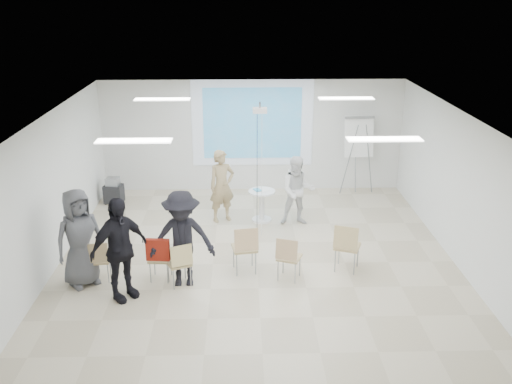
{
  "coord_description": "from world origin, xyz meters",
  "views": [
    {
      "loc": [
        -0.29,
        -10.31,
        5.29
      ],
      "look_at": [
        0.0,
        0.8,
        1.25
      ],
      "focal_mm": 40.0,
      "sensor_mm": 36.0,
      "label": 1
    }
  ],
  "objects_px": {
    "player_left": "(222,181)",
    "chair_left_mid": "(159,257)",
    "player_right": "(298,187)",
    "chair_center": "(245,246)",
    "chair_left_inner": "(180,261)",
    "audience_mid": "(182,233)",
    "chair_far_left": "(99,258)",
    "flipchart_easel": "(359,137)",
    "audience_outer": "(79,232)",
    "laptop": "(179,261)",
    "audience_left": "(118,242)",
    "av_cart": "(114,191)",
    "pedestal_table": "(262,204)",
    "chair_right_far": "(347,244)",
    "chair_right_inner": "(288,255)"
  },
  "relations": [
    {
      "from": "audience_mid",
      "to": "av_cart",
      "type": "height_order",
      "value": "audience_mid"
    },
    {
      "from": "audience_outer",
      "to": "chair_center",
      "type": "bearing_deg",
      "value": -32.24
    },
    {
      "from": "player_right",
      "to": "chair_center",
      "type": "bearing_deg",
      "value": -117.23
    },
    {
      "from": "chair_left_mid",
      "to": "chair_center",
      "type": "distance_m",
      "value": 1.64
    },
    {
      "from": "chair_right_inner",
      "to": "flipchart_easel",
      "type": "distance_m",
      "value": 5.37
    },
    {
      "from": "chair_far_left",
      "to": "chair_left_mid",
      "type": "distance_m",
      "value": 1.13
    },
    {
      "from": "chair_far_left",
      "to": "audience_mid",
      "type": "relative_size",
      "value": 0.39
    },
    {
      "from": "audience_left",
      "to": "audience_mid",
      "type": "xyz_separation_m",
      "value": [
        1.05,
        0.47,
        -0.05
      ]
    },
    {
      "from": "player_left",
      "to": "chair_right_far",
      "type": "height_order",
      "value": "player_left"
    },
    {
      "from": "audience_mid",
      "to": "flipchart_easel",
      "type": "relative_size",
      "value": 1.0
    },
    {
      "from": "player_right",
      "to": "audience_mid",
      "type": "bearing_deg",
      "value": -130.48
    },
    {
      "from": "chair_far_left",
      "to": "chair_left_mid",
      "type": "xyz_separation_m",
      "value": [
        1.13,
        -0.02,
        0.02
      ]
    },
    {
      "from": "player_left",
      "to": "chair_left_mid",
      "type": "xyz_separation_m",
      "value": [
        -1.09,
        -2.95,
        -0.47
      ]
    },
    {
      "from": "audience_left",
      "to": "av_cart",
      "type": "xyz_separation_m",
      "value": [
        -1.14,
        4.77,
        -0.78
      ]
    },
    {
      "from": "chair_right_inner",
      "to": "chair_center",
      "type": "bearing_deg",
      "value": 179.6
    },
    {
      "from": "chair_right_far",
      "to": "audience_mid",
      "type": "relative_size",
      "value": 0.47
    },
    {
      "from": "pedestal_table",
      "to": "chair_right_far",
      "type": "bearing_deg",
      "value": -59.13
    },
    {
      "from": "chair_center",
      "to": "audience_outer",
      "type": "distance_m",
      "value": 3.1
    },
    {
      "from": "chair_far_left",
      "to": "chair_center",
      "type": "distance_m",
      "value": 2.76
    },
    {
      "from": "chair_far_left",
      "to": "av_cart",
      "type": "bearing_deg",
      "value": 92.98
    },
    {
      "from": "chair_left_inner",
      "to": "player_left",
      "type": "bearing_deg",
      "value": 54.12
    },
    {
      "from": "audience_mid",
      "to": "audience_outer",
      "type": "distance_m",
      "value": 1.89
    },
    {
      "from": "chair_left_inner",
      "to": "audience_mid",
      "type": "bearing_deg",
      "value": 33.07
    },
    {
      "from": "audience_mid",
      "to": "pedestal_table",
      "type": "bearing_deg",
      "value": 61.36
    },
    {
      "from": "chair_left_mid",
      "to": "chair_right_far",
      "type": "bearing_deg",
      "value": 10.12
    },
    {
      "from": "pedestal_table",
      "to": "chair_left_inner",
      "type": "relative_size",
      "value": 0.96
    },
    {
      "from": "laptop",
      "to": "av_cart",
      "type": "distance_m",
      "value": 4.78
    },
    {
      "from": "chair_left_mid",
      "to": "chair_center",
      "type": "bearing_deg",
      "value": 15.21
    },
    {
      "from": "chair_far_left",
      "to": "chair_left_mid",
      "type": "relative_size",
      "value": 0.96
    },
    {
      "from": "chair_right_far",
      "to": "chair_center",
      "type": "bearing_deg",
      "value": -158.65
    },
    {
      "from": "chair_left_mid",
      "to": "laptop",
      "type": "distance_m",
      "value": 0.4
    },
    {
      "from": "chair_far_left",
      "to": "chair_center",
      "type": "relative_size",
      "value": 0.84
    },
    {
      "from": "chair_right_far",
      "to": "laptop",
      "type": "relative_size",
      "value": 3.13
    },
    {
      "from": "chair_right_inner",
      "to": "chair_right_far",
      "type": "xyz_separation_m",
      "value": [
        1.16,
        0.33,
        0.06
      ]
    },
    {
      "from": "player_left",
      "to": "av_cart",
      "type": "xyz_separation_m",
      "value": [
        -2.82,
        1.22,
        -0.66
      ]
    },
    {
      "from": "pedestal_table",
      "to": "player_right",
      "type": "height_order",
      "value": "player_right"
    },
    {
      "from": "chair_center",
      "to": "audience_mid",
      "type": "bearing_deg",
      "value": -170.48
    },
    {
      "from": "laptop",
      "to": "audience_mid",
      "type": "height_order",
      "value": "audience_mid"
    },
    {
      "from": "audience_mid",
      "to": "av_cart",
      "type": "bearing_deg",
      "value": 115.92
    },
    {
      "from": "chair_far_left",
      "to": "chair_left_mid",
      "type": "height_order",
      "value": "chair_left_mid"
    },
    {
      "from": "player_left",
      "to": "chair_left_inner",
      "type": "bearing_deg",
      "value": -127.62
    },
    {
      "from": "chair_far_left",
      "to": "audience_left",
      "type": "height_order",
      "value": "audience_left"
    },
    {
      "from": "chair_center",
      "to": "chair_right_inner",
      "type": "xyz_separation_m",
      "value": [
        0.8,
        -0.31,
        -0.06
      ]
    },
    {
      "from": "chair_center",
      "to": "laptop",
      "type": "bearing_deg",
      "value": -172.08
    },
    {
      "from": "av_cart",
      "to": "pedestal_table",
      "type": "bearing_deg",
      "value": -10.93
    },
    {
      "from": "chair_center",
      "to": "audience_mid",
      "type": "height_order",
      "value": "audience_mid"
    },
    {
      "from": "chair_left_inner",
      "to": "audience_outer",
      "type": "height_order",
      "value": "audience_outer"
    },
    {
      "from": "player_left",
      "to": "chair_far_left",
      "type": "distance_m",
      "value": 3.72
    },
    {
      "from": "chair_center",
      "to": "av_cart",
      "type": "xyz_separation_m",
      "value": [
        -3.35,
        3.89,
        -0.27
      ]
    },
    {
      "from": "chair_left_inner",
      "to": "flipchart_easel",
      "type": "distance_m",
      "value": 6.59
    }
  ]
}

